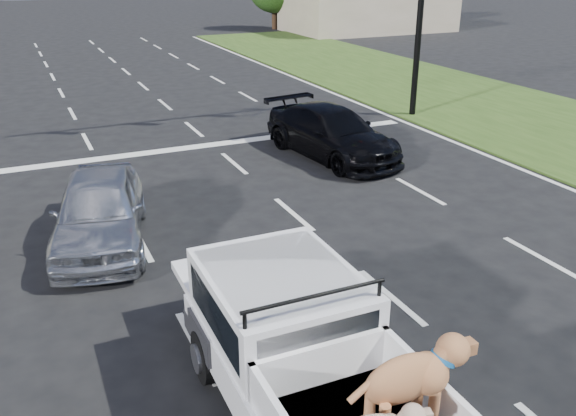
% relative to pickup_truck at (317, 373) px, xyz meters
% --- Properties ---
extents(ground, '(160.00, 160.00, 0.00)m').
position_rel_pickup_truck_xyz_m(ground, '(0.94, 2.39, -0.94)').
color(ground, black).
rests_on(ground, ground).
extents(road_markings, '(17.75, 60.00, 0.01)m').
position_rel_pickup_truck_xyz_m(road_markings, '(0.94, 8.95, -0.94)').
color(road_markings, silver).
rests_on(road_markings, ground).
extents(building_right, '(12.00, 7.00, 3.60)m').
position_rel_pickup_truck_xyz_m(building_right, '(22.94, 36.39, 0.86)').
color(building_right, tan).
rests_on(building_right, ground).
extents(pickup_truck, '(2.12, 5.34, 1.99)m').
position_rel_pickup_truck_xyz_m(pickup_truck, '(0.00, 0.00, 0.00)').
color(pickup_truck, black).
rests_on(pickup_truck, ground).
extents(silver_sedan, '(2.62, 4.58, 1.47)m').
position_rel_pickup_truck_xyz_m(silver_sedan, '(-1.52, 6.66, -0.21)').
color(silver_sedan, silver).
rests_on(silver_sedan, ground).
extents(black_coupe, '(2.68, 5.15, 1.43)m').
position_rel_pickup_truck_xyz_m(black_coupe, '(5.51, 9.84, -0.23)').
color(black_coupe, black).
rests_on(black_coupe, ground).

